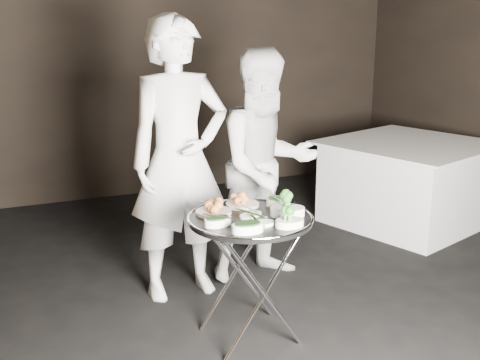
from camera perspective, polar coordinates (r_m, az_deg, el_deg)
name	(u,v)px	position (r m, az deg, el deg)	size (l,w,h in m)	color
floor	(293,346)	(3.74, 5.02, -15.40)	(6.00, 7.00, 0.05)	black
wall_back	(137,55)	(6.55, -9.73, 11.59)	(6.00, 0.05, 3.00)	black
tray_stand	(250,273)	(3.58, 0.96, -8.79)	(0.51, 0.43, 0.75)	silver
serving_tray	(250,219)	(3.46, 0.99, -3.69)	(0.73, 0.73, 0.04)	black
potato_plate_a	(213,208)	(3.51, -2.54, -2.67)	(0.22, 0.22, 0.08)	beige
potato_plate_b	(242,201)	(3.65, 0.24, -1.99)	(0.20, 0.20, 0.07)	beige
greens_bowl	(276,201)	(3.66, 3.45, -1.97)	(0.12, 0.12, 0.07)	white
asparagus_plate_a	(251,214)	(3.46, 1.03, -3.27)	(0.18, 0.15, 0.03)	white
asparagus_plate_b	(258,222)	(3.32, 1.69, -4.05)	(0.20, 0.13, 0.04)	white
spinach_bowl_a	(218,220)	(3.31, -2.12, -3.83)	(0.17, 0.12, 0.07)	white
spinach_bowl_b	(248,226)	(3.21, 0.73, -4.40)	(0.18, 0.12, 0.07)	white
broccoli_bowl_a	(287,209)	(3.48, 4.52, -2.79)	(0.24, 0.21, 0.08)	white
broccoli_bowl_b	(290,221)	(3.30, 4.73, -3.93)	(0.17, 0.12, 0.07)	white
serving_utensils	(248,205)	(3.51, 0.78, -2.41)	(0.58, 0.42, 0.01)	silver
waiter_left	(179,160)	(4.04, -5.76, 1.91)	(0.70, 0.46, 1.91)	silver
waiter_right	(266,166)	(4.33, 2.51, 1.29)	(0.82, 0.64, 1.68)	silver
dining_table	(408,183)	(5.83, 15.63, -0.24)	(1.36, 1.36, 0.77)	white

